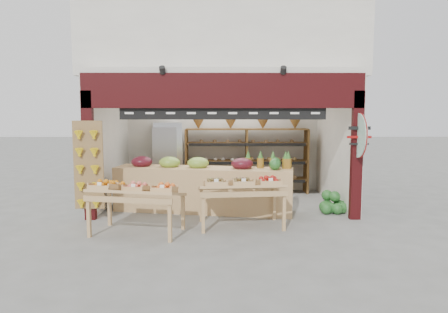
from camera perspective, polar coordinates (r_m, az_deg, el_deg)
ground at (r=9.44m, az=-0.17°, el=-7.29°), size 60.00×60.00×0.00m
shop_structure at (r=10.94m, az=-0.20°, el=15.21°), size 6.36×5.12×5.40m
banana_board at (r=8.52m, az=-18.84°, el=-1.42°), size 0.60×0.15×1.80m
gift_sign at (r=8.51m, az=18.71°, el=2.86°), size 0.04×0.93×0.92m
back_shelving at (r=11.05m, az=3.24°, el=1.04°), size 3.37×0.55×2.05m
refrigerator at (r=11.11m, az=-8.18°, el=-0.21°), size 0.92×0.92×1.96m
cardboard_stack at (r=9.77m, az=-12.69°, el=-5.67°), size 0.99×0.71×0.59m
mid_counter at (r=8.99m, az=-3.09°, el=-4.44°), size 4.04×1.45×1.22m
display_table_left at (r=7.54m, az=-12.92°, el=-4.74°), size 1.75×1.19×1.03m
display_table_right at (r=7.74m, az=2.45°, el=-4.06°), size 1.71×1.06×1.04m
watermelon_pile at (r=9.28m, az=15.31°, el=-6.66°), size 0.67×0.62×0.47m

